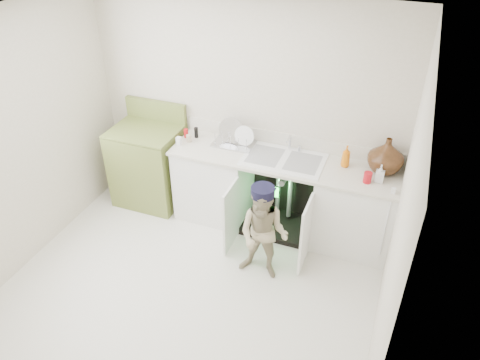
% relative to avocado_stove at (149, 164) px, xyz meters
% --- Properties ---
extents(ground, '(3.50, 3.50, 0.00)m').
position_rel_avocado_stove_xyz_m(ground, '(1.09, -1.18, -0.49)').
color(ground, beige).
rests_on(ground, ground).
extents(room_shell, '(6.00, 5.50, 1.26)m').
position_rel_avocado_stove_xyz_m(room_shell, '(1.09, -1.18, 0.76)').
color(room_shell, beige).
rests_on(room_shell, ground).
extents(counter_run, '(2.44, 1.02, 1.27)m').
position_rel_avocado_stove_xyz_m(counter_run, '(1.69, 0.03, -0.01)').
color(counter_run, white).
rests_on(counter_run, ground).
extents(avocado_stove, '(0.77, 0.65, 1.20)m').
position_rel_avocado_stove_xyz_m(avocado_stove, '(0.00, 0.00, 0.00)').
color(avocado_stove, olive).
rests_on(avocado_stove, ground).
extents(repair_worker, '(0.51, 0.64, 1.04)m').
position_rel_avocado_stove_xyz_m(repair_worker, '(1.69, -0.76, 0.03)').
color(repair_worker, tan).
rests_on(repair_worker, ground).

